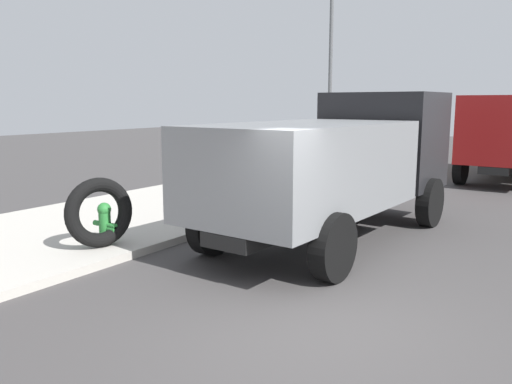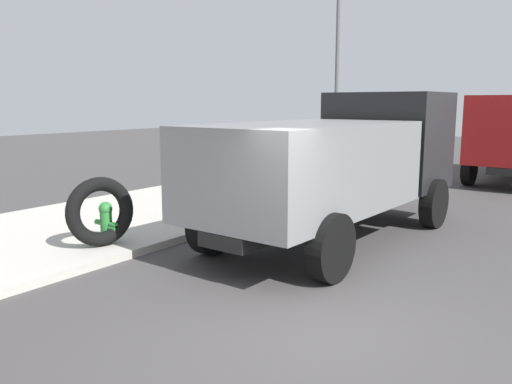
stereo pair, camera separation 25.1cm
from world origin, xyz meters
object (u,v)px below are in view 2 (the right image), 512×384
at_px(loose_tire, 100,212).
at_px(street_light_pole, 337,84).
at_px(dump_truck_gray, 340,160).
at_px(fire_hydrant, 106,221).

bearing_deg(loose_tire, street_light_pole, -0.47).
distance_m(loose_tire, street_light_pole, 9.61).
relative_size(loose_tire, dump_truck_gray, 0.18).
bearing_deg(loose_tire, dump_truck_gray, -40.03).
height_order(fire_hydrant, street_light_pole, street_light_pole).
bearing_deg(dump_truck_gray, loose_tire, 139.97).
xyz_separation_m(dump_truck_gray, street_light_pole, (5.65, 2.96, 1.73)).
relative_size(fire_hydrant, street_light_pole, 0.12).
height_order(loose_tire, dump_truck_gray, dump_truck_gray).
bearing_deg(dump_truck_gray, street_light_pole, 27.60).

